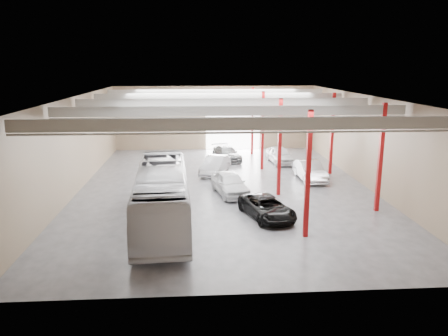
{
  "coord_description": "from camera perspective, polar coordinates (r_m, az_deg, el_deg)",
  "views": [
    {
      "loc": [
        -2.2,
        -32.3,
        9.27
      ],
      "look_at": [
        -0.22,
        -2.58,
        2.2
      ],
      "focal_mm": 35.0,
      "sensor_mm": 36.0,
      "label": 1
    }
  ],
  "objects": [
    {
      "name": "car_right_near",
      "position": [
        36.47,
        11.16,
        -0.34
      ],
      "size": [
        1.93,
        4.92,
        1.59
      ],
      "primitive_type": "imported",
      "rotation": [
        0.0,
        0.0,
        0.05
      ],
      "color": "silver",
      "rests_on": "ground"
    },
    {
      "name": "car_right_far",
      "position": [
        42.4,
        7.3,
        1.69
      ],
      "size": [
        2.28,
        4.75,
        1.56
      ],
      "primitive_type": "imported",
      "rotation": [
        0.0,
        0.0,
        0.1
      ],
      "color": "silver",
      "rests_on": "ground"
    },
    {
      "name": "car_row_c",
      "position": [
        43.25,
        0.35,
        1.91
      ],
      "size": [
        3.11,
        5.09,
        1.38
      ],
      "primitive_type": "imported",
      "rotation": [
        0.0,
        0.0,
        0.27
      ],
      "color": "slate",
      "rests_on": "ground"
    },
    {
      "name": "black_sedan",
      "position": [
        27.2,
        5.62,
        -5.13
      ],
      "size": [
        3.49,
        5.3,
        1.35
      ],
      "primitive_type": "imported",
      "rotation": [
        0.0,
        0.0,
        0.28
      ],
      "color": "black",
      "rests_on": "ground"
    },
    {
      "name": "depot_shell",
      "position": [
        33.15,
        0.26,
        5.91
      ],
      "size": [
        22.12,
        32.12,
        7.06
      ],
      "color": "#47474C",
      "rests_on": "ground"
    },
    {
      "name": "car_row_b",
      "position": [
        37.81,
        -1.15,
        0.38
      ],
      "size": [
        3.08,
        5.03,
        1.57
      ],
      "primitive_type": "imported",
      "rotation": [
        0.0,
        0.0,
        -0.32
      ],
      "color": "#B4B4B9",
      "rests_on": "ground"
    },
    {
      "name": "car_row_a",
      "position": [
        31.88,
        0.79,
        -2.0
      ],
      "size": [
        2.96,
        5.19,
        1.66
      ],
      "primitive_type": "imported",
      "rotation": [
        0.0,
        0.0,
        0.22
      ],
      "color": "silver",
      "rests_on": "ground"
    },
    {
      "name": "coach_bus",
      "position": [
        26.07,
        -8.1,
        -3.58
      ],
      "size": [
        3.6,
        12.64,
        3.48
      ],
      "primitive_type": "imported",
      "rotation": [
        0.0,
        0.0,
        0.05
      ],
      "color": "silver",
      "rests_on": "ground"
    }
  ]
}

